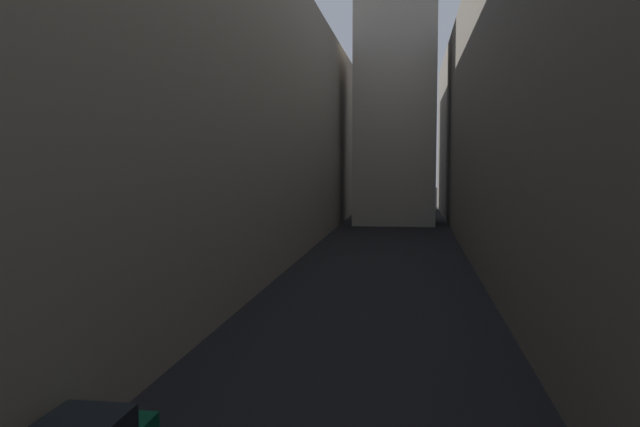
{
  "coord_description": "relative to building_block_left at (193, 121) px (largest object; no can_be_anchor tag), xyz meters",
  "views": [
    {
      "loc": [
        1.78,
        7.6,
        6.25
      ],
      "look_at": [
        0.0,
        20.16,
        5.28
      ],
      "focal_mm": 36.35,
      "sensor_mm": 36.0,
      "label": 1
    }
  ],
  "objects": [
    {
      "name": "ground_plane",
      "position": [
        12.94,
        -2.0,
        -9.15
      ],
      "size": [
        264.0,
        264.0,
        0.0
      ],
      "primitive_type": "plane",
      "color": "black"
    },
    {
      "name": "building_block_right",
      "position": [
        23.71,
        0.0,
        0.44
      ],
      "size": [
        10.54,
        108.0,
        19.17
      ],
      "primitive_type": "cube",
      "color": "#60594F",
      "rests_on": "ground"
    },
    {
      "name": "building_block_left",
      "position": [
        0.0,
        0.0,
        0.0
      ],
      "size": [
        14.87,
        108.0,
        18.29
      ],
      "primitive_type": "cube",
      "color": "gray",
      "rests_on": "ground"
    }
  ]
}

